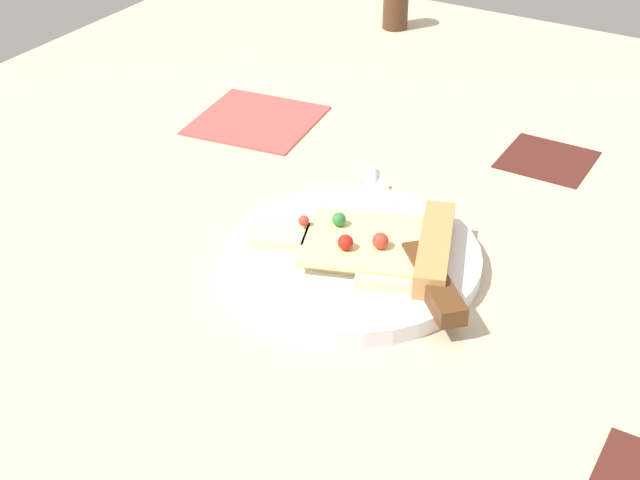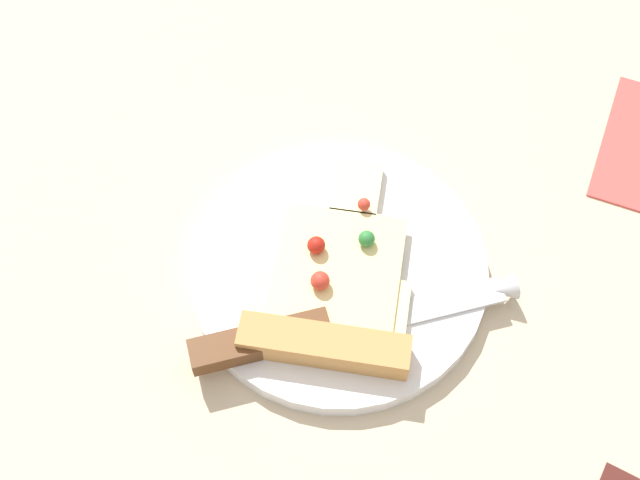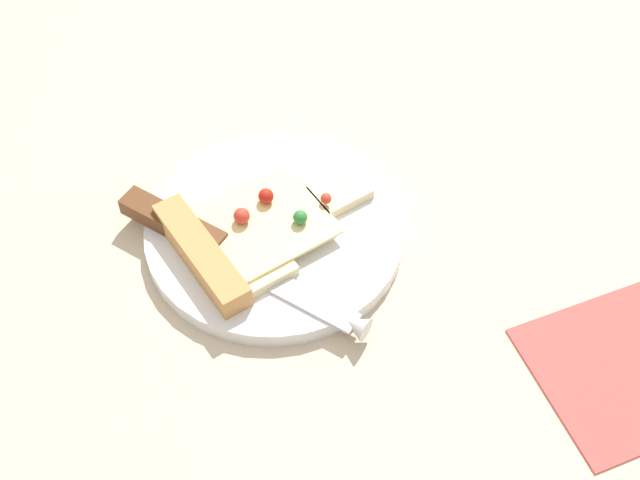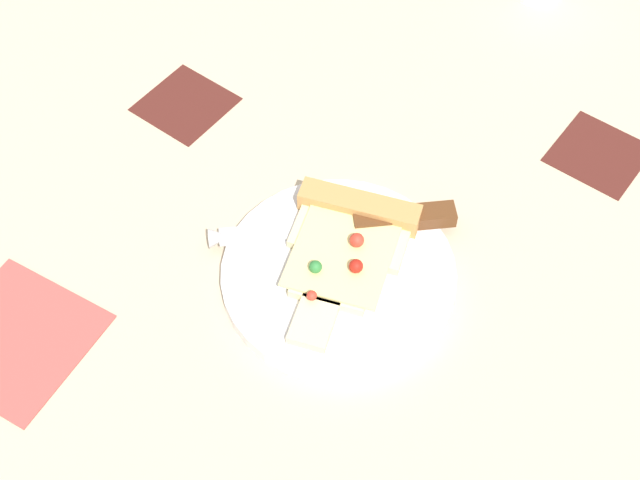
# 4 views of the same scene
# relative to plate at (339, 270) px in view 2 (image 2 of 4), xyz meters

# --- Properties ---
(ground_plane) EXTENTS (1.39, 1.39, 0.03)m
(ground_plane) POSITION_rel_plate_xyz_m (-0.08, 0.02, -0.02)
(ground_plane) COLOR #C6B293
(ground_plane) RESTS_ON ground
(plate) EXTENTS (0.22, 0.22, 0.02)m
(plate) POSITION_rel_plate_xyz_m (0.00, 0.00, 0.00)
(plate) COLOR silver
(plate) RESTS_ON ground_plane
(pizza_slice) EXTENTS (0.19, 0.14, 0.03)m
(pizza_slice) POSITION_rel_plate_xyz_m (-0.02, -0.01, 0.02)
(pizza_slice) COLOR beige
(pizza_slice) RESTS_ON plate
(knife) EXTENTS (0.18, 0.19, 0.02)m
(knife) POSITION_rel_plate_xyz_m (-0.05, -0.02, 0.01)
(knife) COLOR silver
(knife) RESTS_ON plate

